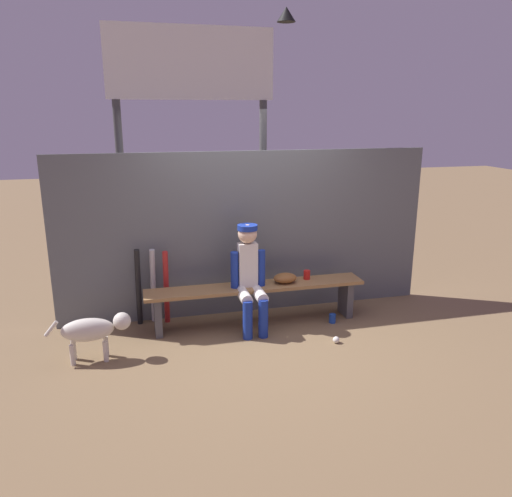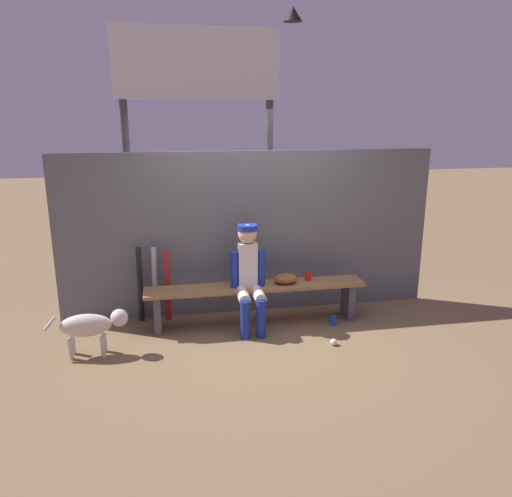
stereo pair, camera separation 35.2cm
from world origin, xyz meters
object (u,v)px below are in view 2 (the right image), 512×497
Objects in this scene: bat_aluminum_black at (140,285)px; cup_on_bench at (308,276)px; scoreboard at (203,96)px; bat_aluminum_red at (167,286)px; dog at (91,325)px; bat_aluminum_silver at (155,284)px; baseball_glove at (286,279)px; baseball at (334,342)px; player_seated at (249,274)px; cup_on_ground at (333,320)px; dugout_bench at (256,294)px.

bat_aluminum_black reaches higher than cup_on_bench.
scoreboard reaches higher than cup_on_bench.
bat_aluminum_red is 1.08× the size of dog.
baseball_glove is at bearing -12.26° from bat_aluminum_silver.
bat_aluminum_silver is 2.22m from baseball.
player_seated is 1.35× the size of bat_aluminum_red.
cup_on_ground is at bearing -14.48° from bat_aluminum_silver.
scoreboard is (-1.37, 1.44, 2.60)m from cup_on_ground.
bat_aluminum_black is (-0.32, 0.04, 0.02)m from bat_aluminum_red.
bat_aluminum_black is at bearing 167.57° from dugout_bench.
dugout_bench is 2.82× the size of bat_aluminum_silver.
baseball_glove reaches higher than dugout_bench.
baseball_glove reaches higher than dog.
dugout_bench is 1.09m from baseball.
baseball is at bearing -58.53° from scoreboard.
cup_on_ground is at bearing -12.70° from dugout_bench.
bat_aluminum_black is 2.02m from cup_on_bench.
dog is (-1.72, -0.37, -0.34)m from player_seated.
player_seated reaches higher than baseball.
dugout_bench is at bearing -14.23° from bat_aluminum_red.
bat_aluminum_red reaches higher than cup_on_bench.
bat_aluminum_silver is at bearing 157.51° from player_seated.
bat_aluminum_black reaches higher than baseball_glove.
bat_aluminum_black reaches higher than bat_aluminum_red.
baseball is at bearing -5.37° from dog.
bat_aluminum_red is at bearing 43.49° from dog.
dugout_bench is 1.88m from dog.
scoreboard is at bearing 110.85° from dugout_bench.
baseball_glove is 1.58m from bat_aluminum_silver.
scoreboard is (-1.20, 1.97, 2.62)m from baseball.
baseball is (0.73, -0.72, -0.34)m from dugout_bench.
dugout_bench is 2.86× the size of bat_aluminum_red.
cup_on_ground is 0.61m from cup_on_bench.
bat_aluminum_black is 8.59× the size of cup_on_ground.
scoreboard reaches higher than dog.
scoreboard reaches higher than bat_aluminum_red.
dugout_bench is 0.33m from player_seated.
cup_on_bench is at bearing -6.56° from bat_aluminum_black.
player_seated is at bearing 12.24° from dog.
player_seated is at bearing -131.81° from dugout_bench.
scoreboard is at bearing 60.36° from bat_aluminum_red.
bat_aluminum_red is at bearing 158.10° from player_seated.
player_seated is at bearing -166.22° from baseball_glove.
cup_on_ground is at bearing 5.92° from dog.
player_seated is 1.21m from baseball.
player_seated is 1.30× the size of bat_aluminum_black.
cup_on_bench is 0.03× the size of scoreboard.
baseball is at bearing -29.00° from bat_aluminum_silver.
dugout_bench is at bearing 180.00° from baseball_glove.
cup_on_bench is at bearing -6.58° from bat_aluminum_red.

